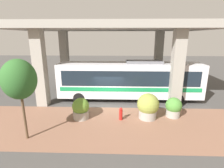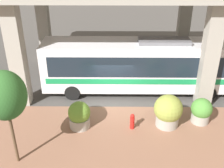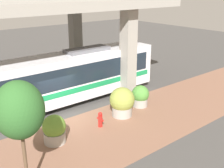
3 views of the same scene
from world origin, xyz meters
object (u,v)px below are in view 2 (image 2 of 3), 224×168
Objects in this scene: planter_back at (79,115)px; planter_front at (201,111)px; street_tree_near at (5,96)px; fire_hydrant at (132,121)px; planter_middle at (168,111)px; bus at (142,64)px.

planter_front is at bearing -85.48° from planter_back.
planter_front is 0.32× the size of street_tree_near.
planter_back reaches higher than fire_hydrant.
planter_middle is at bearing -80.58° from fire_hydrant.
fire_hydrant is at bearing 99.42° from planter_middle.
street_tree_near is at bearing 135.48° from planter_back.
street_tree_near reaches higher than bus.
bus reaches higher than planter_middle.
planter_back is (0.12, 2.91, 0.29)m from fire_hydrant.
planter_middle is (-0.34, 1.95, 0.20)m from planter_front.
street_tree_near is (-2.70, 2.66, 2.84)m from planter_back.
planter_back is 0.33× the size of street_tree_near.
planter_middle reaches higher than fire_hydrant.
planter_front is (0.66, -3.93, 0.27)m from fire_hydrant.
fire_hydrant is (-4.27, 0.85, -1.54)m from bus.
planter_middle is 1.20× the size of planter_back.
planter_middle is at bearing -87.61° from planter_back.
planter_middle is at bearing -68.92° from street_tree_near.
planter_back is at bearing -44.52° from street_tree_near.
bus is 4.62m from fire_hydrant.
planter_front reaches higher than fire_hydrant.
street_tree_near is at bearing 136.90° from bus.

